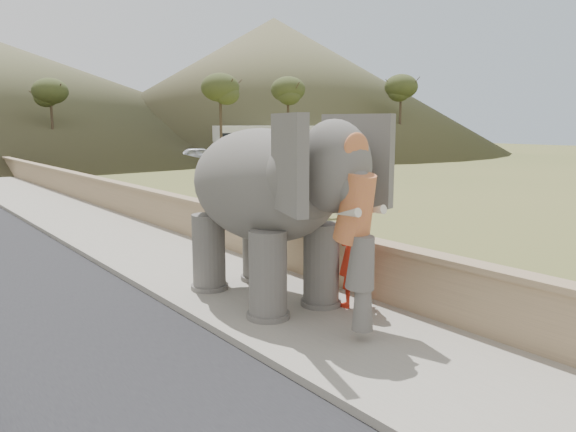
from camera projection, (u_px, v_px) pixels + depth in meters
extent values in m
plane|color=olive|center=(353.00, 344.00, 8.49)|extent=(160.00, 160.00, 0.00)
cube|color=#9E9687|center=(115.00, 235.00, 16.34)|extent=(3.00, 120.00, 0.15)
cube|color=tan|center=(166.00, 214.00, 17.24)|extent=(0.30, 120.00, 1.10)
imported|color=brown|center=(336.00, 201.00, 19.65)|extent=(1.63, 1.24, 1.26)
imported|color=silver|center=(201.00, 156.00, 44.61)|extent=(4.55, 3.22, 1.44)
cube|color=silver|center=(280.00, 144.00, 47.45)|extent=(11.26, 5.51, 3.10)
cube|color=gold|center=(359.00, 142.00, 52.30)|extent=(11.27, 4.40, 3.10)
cone|color=brown|center=(274.00, 85.00, 69.52)|extent=(56.00, 56.00, 16.00)
imported|color=red|center=(354.00, 252.00, 9.65)|extent=(0.70, 0.46, 1.93)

